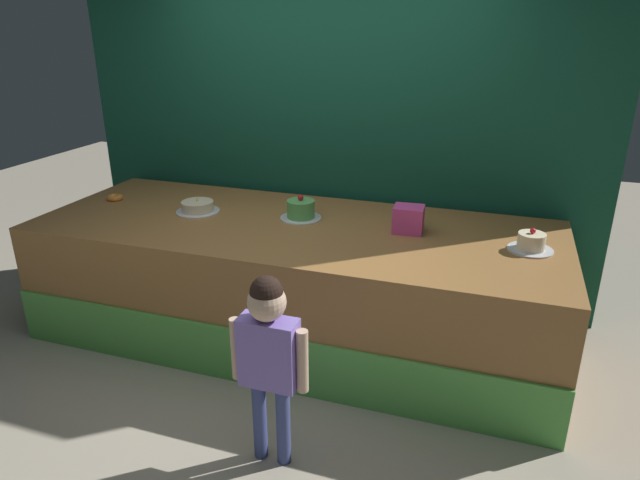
% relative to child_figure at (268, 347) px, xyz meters
% --- Properties ---
extents(ground_plane, '(12.00, 12.00, 0.00)m').
position_rel_child_figure_xyz_m(ground_plane, '(-0.34, 0.55, -0.67)').
color(ground_plane, '#ADA38E').
extents(stage_platform, '(3.57, 1.37, 0.83)m').
position_rel_child_figure_xyz_m(stage_platform, '(-0.34, 1.22, -0.26)').
color(stage_platform, '#9E6B38').
rests_on(stage_platform, ground_plane).
extents(curtain_backdrop, '(4.12, 0.08, 3.12)m').
position_rel_child_figure_xyz_m(curtain_backdrop, '(-0.34, 2.00, 0.88)').
color(curtain_backdrop, '#144C38').
rests_on(curtain_backdrop, ground_plane).
extents(child_figure, '(0.40, 0.18, 1.04)m').
position_rel_child_figure_xyz_m(child_figure, '(0.00, 0.00, 0.00)').
color(child_figure, '#3F4C8C').
rests_on(child_figure, ground_plane).
extents(pink_box, '(0.20, 0.17, 0.17)m').
position_rel_child_figure_xyz_m(pink_box, '(0.42, 1.34, 0.25)').
color(pink_box, '#E34AA0').
rests_on(pink_box, stage_platform).
extents(donut, '(0.12, 0.12, 0.04)m').
position_rel_child_figure_xyz_m(donut, '(-1.86, 1.31, 0.18)').
color(donut, orange).
rests_on(donut, stage_platform).
extents(cake_left, '(0.31, 0.31, 0.11)m').
position_rel_child_figure_xyz_m(cake_left, '(-1.10, 1.26, 0.20)').
color(cake_left, silver).
rests_on(cake_left, stage_platform).
extents(cake_center, '(0.29, 0.29, 0.17)m').
position_rel_child_figure_xyz_m(cake_center, '(-0.34, 1.36, 0.22)').
color(cake_center, silver).
rests_on(cake_center, stage_platform).
extents(cake_right, '(0.27, 0.27, 0.14)m').
position_rel_child_figure_xyz_m(cake_right, '(1.18, 1.25, 0.21)').
color(cake_right, silver).
rests_on(cake_right, stage_platform).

